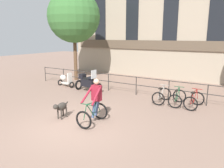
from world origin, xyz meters
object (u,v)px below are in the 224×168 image
(cyclist_with_bike, at_px, (94,104))
(parked_scooter, at_px, (65,80))
(dog, at_px, (61,107))
(parked_bicycle_near_lamp, at_px, (162,96))
(parked_bicycle_mid_left, at_px, (177,98))
(parked_bicycle_mid_right, at_px, (194,100))
(parked_motorcycle, at_px, (88,82))

(cyclist_with_bike, bearing_deg, parked_scooter, 140.68)
(dog, distance_m, parked_bicycle_near_lamp, 5.04)
(dog, relative_size, parked_bicycle_near_lamp, 0.79)
(parked_bicycle_mid_left, bearing_deg, parked_bicycle_mid_right, 175.64)
(cyclist_with_bike, distance_m, parked_bicycle_mid_right, 4.84)
(dog, distance_m, parked_bicycle_mid_right, 6.02)
(parked_motorcycle, xyz_separation_m, parked_bicycle_near_lamp, (4.53, 0.18, -0.20))
(parked_bicycle_near_lamp, bearing_deg, dog, 56.07)
(cyclist_with_bike, height_order, parked_bicycle_mid_left, cyclist_with_bike)
(parked_bicycle_near_lamp, xyz_separation_m, parked_bicycle_mid_right, (1.56, 0.00, -0.00))
(cyclist_with_bike, xyz_separation_m, parked_bicycle_mid_right, (2.85, 3.89, -0.41))
(parked_bicycle_mid_left, height_order, parked_bicycle_mid_right, same)
(dog, xyz_separation_m, parked_bicycle_mid_left, (3.47, 4.26, -0.13))
(parked_bicycle_mid_left, bearing_deg, cyclist_with_bike, 57.65)
(dog, bearing_deg, parked_bicycle_mid_left, 47.16)
(cyclist_with_bike, height_order, parked_motorcycle, cyclist_with_bike)
(dog, bearing_deg, parked_scooter, 128.71)
(dog, bearing_deg, parked_bicycle_near_lamp, 54.06)
(parked_motorcycle, bearing_deg, cyclist_with_bike, -135.82)
(dog, height_order, parked_scooter, parked_scooter)
(parked_motorcycle, xyz_separation_m, parked_scooter, (-2.10, 0.24, -0.10))
(parked_bicycle_mid_left, relative_size, parked_scooter, 0.88)
(parked_motorcycle, xyz_separation_m, parked_bicycle_mid_left, (5.31, 0.18, -0.20))
(cyclist_with_bike, relative_size, parked_bicycle_mid_left, 1.47)
(parked_motorcycle, relative_size, parked_scooter, 1.31)
(cyclist_with_bike, bearing_deg, parked_bicycle_near_lamp, 68.82)
(parked_motorcycle, bearing_deg, dog, -152.66)
(parked_motorcycle, bearing_deg, parked_scooter, 86.42)
(parked_bicycle_near_lamp, height_order, parked_bicycle_mid_left, same)
(parked_bicycle_mid_left, height_order, parked_scooter, parked_scooter)
(parked_bicycle_mid_right, height_order, parked_scooter, parked_scooter)
(parked_bicycle_near_lamp, distance_m, parked_bicycle_mid_right, 1.56)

